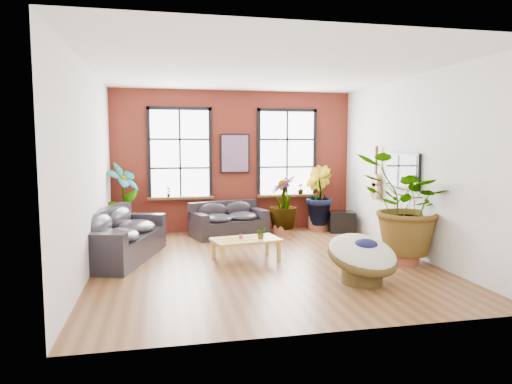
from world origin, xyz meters
TOP-DOWN VIEW (x-y plane):
  - room at (0.00, 0.15)m, footprint 6.04×6.54m
  - sofa_back at (-0.27, 2.59)m, footprint 1.93×1.33m
  - sofa_left at (-2.62, 0.78)m, footprint 1.66×2.58m
  - coffee_table at (-0.26, 0.27)m, footprint 1.36×0.92m
  - papasan_chair at (1.26, -1.55)m, footprint 1.36×1.37m
  - poster at (0.00, 3.18)m, footprint 0.74×0.06m
  - tv_wall_unit at (2.93, 0.60)m, footprint 0.13×1.86m
  - media_box at (2.58, 2.47)m, footprint 0.73×0.66m
  - pot_back_left at (-2.65, 2.72)m, footprint 0.62×0.62m
  - pot_back_right at (2.08, 2.80)m, footprint 0.60×0.60m
  - pot_right_wall at (2.53, -0.64)m, footprint 0.65×0.65m
  - pot_mid at (1.03, 2.48)m, footprint 0.46×0.46m
  - floor_plant_back_left at (-2.66, 2.70)m, footprint 0.98×1.03m
  - floor_plant_back_right at (2.06, 2.84)m, footprint 0.79×0.92m
  - floor_plant_right_wall at (2.51, -0.63)m, footprint 2.04×1.90m
  - floor_plant_mid at (1.07, 2.50)m, footprint 0.79×0.79m
  - table_plant at (0.01, 0.20)m, footprint 0.26×0.25m
  - sill_plant_left at (-1.65, 3.13)m, footprint 0.17×0.17m
  - sill_plant_right at (1.70, 3.13)m, footprint 0.19×0.19m

SIDE VIEW (x-z plane):
  - pot_mid at x=1.03m, z-range 0.00..0.32m
  - pot_back_right at x=2.08m, z-range 0.00..0.36m
  - pot_right_wall at x=2.53m, z-range 0.00..0.37m
  - pot_back_left at x=-2.65m, z-range 0.00..0.40m
  - media_box at x=2.58m, z-range 0.00..0.52m
  - coffee_table at x=-0.26m, z-range 0.11..0.60m
  - sofa_back at x=-0.27m, z-range -0.04..0.77m
  - papasan_chair at x=1.26m, z-range 0.01..0.84m
  - sofa_left at x=-2.62m, z-range -0.04..0.90m
  - table_plant at x=0.01m, z-range 0.40..0.63m
  - floor_plant_mid at x=1.07m, z-range 0.14..1.42m
  - floor_plant_back_right at x=2.06m, z-range 0.15..1.65m
  - floor_plant_back_left at x=-2.66m, z-range 0.15..1.77m
  - sill_plant_left at x=-1.65m, z-range 0.90..1.17m
  - sill_plant_right at x=1.70m, z-range 0.90..1.17m
  - floor_plant_right_wall at x=2.51m, z-range 0.16..2.02m
  - tv_wall_unit at x=2.93m, z-range 0.94..2.14m
  - room at x=0.00m, z-range -0.02..3.52m
  - poster at x=0.00m, z-range 1.46..2.44m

